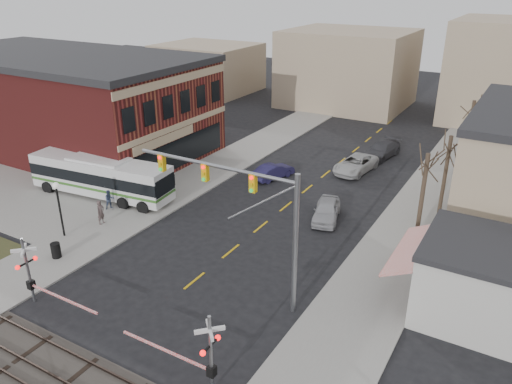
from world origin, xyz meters
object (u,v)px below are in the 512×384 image
car_a (327,210)px  pedestrian_near (101,212)px  rr_crossing_west (33,273)px  car_c (356,164)px  car_d (382,150)px  pedestrian_far (110,200)px  traffic_signal_mast (249,204)px  street_lamp (58,198)px  trash_bin (56,250)px  car_b (274,171)px  transit_bus (101,176)px  rr_crossing_east (203,352)px

car_a → pedestrian_near: size_ratio=2.45×
rr_crossing_west → car_c: size_ratio=1.04×
car_d → pedestrian_far: 26.75m
rr_crossing_west → pedestrian_far: 12.04m
traffic_signal_mast → car_a: (0.02, 11.11, -4.99)m
street_lamp → trash_bin: street_lamp is taller
traffic_signal_mast → trash_bin: size_ratio=10.04×
car_b → pedestrian_near: bearing=83.4°
transit_bus → rr_crossing_east: bearing=-33.3°
transit_bus → car_c: 22.47m
traffic_signal_mast → car_b: traffic_signal_mast is taller
trash_bin → car_a: size_ratio=0.23×
transit_bus → car_d: transit_bus is taller
traffic_signal_mast → trash_bin: (-12.75, -2.81, -5.12)m
rr_crossing_west → pedestrian_near: 9.54m
trash_bin → car_d: size_ratio=0.19×
street_lamp → transit_bus: bearing=113.9°
rr_crossing_east → car_c: 28.62m
car_b → car_d: bearing=-104.7°
transit_bus → trash_bin: size_ratio=12.67×
rr_crossing_west → car_b: size_ratio=1.37×
car_c → pedestrian_far: bearing=-120.6°
car_d → pedestrian_far: (-14.44, -22.52, 0.14)m
car_a → rr_crossing_west: bearing=-134.3°
rr_crossing_west → car_c: rr_crossing_west is taller
rr_crossing_east → pedestrian_near: (-15.55, 8.94, -0.95)m
transit_bus → rr_crossing_east: size_ratio=2.25×
car_b → car_d: (6.63, 10.40, 0.07)m
trash_bin → car_a: bearing=47.5°
car_a → trash_bin: bearing=-147.9°
transit_bus → car_d: bearing=51.2°
trash_bin → pedestrian_near: bearing=101.7°
rr_crossing_west → rr_crossing_east: 11.51m
pedestrian_near → pedestrian_far: pedestrian_near is taller
rr_crossing_west → pedestrian_far: bearing=116.5°
rr_crossing_west → street_lamp: size_ratio=1.40×
rr_crossing_east → car_a: bearing=95.6°
traffic_signal_mast → rr_crossing_west: size_ratio=1.78×
car_a → car_b: 8.94m
car_c → car_d: size_ratio=1.04×
rr_crossing_west → car_d: rr_crossing_west is taller
traffic_signal_mast → car_b: 18.55m
rr_crossing_east → car_d: bearing=94.1°
pedestrian_near → pedestrian_far: 2.52m
transit_bus → pedestrian_far: transit_bus is taller
rr_crossing_east → car_d: (-2.42, 33.60, -1.22)m
rr_crossing_west → car_a: rr_crossing_west is taller
street_lamp → pedestrian_near: size_ratio=2.21×
street_lamp → car_b: street_lamp is taller
street_lamp → car_d: 30.78m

